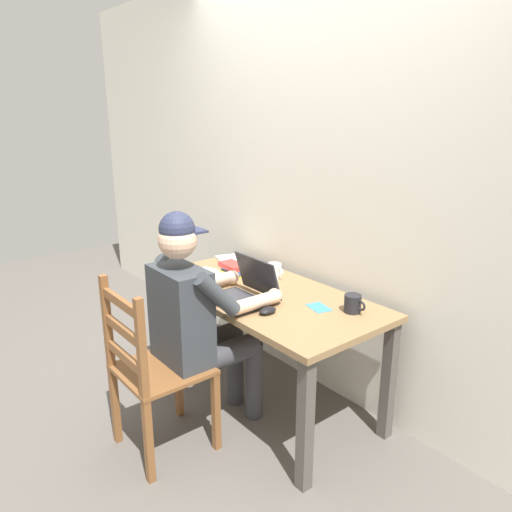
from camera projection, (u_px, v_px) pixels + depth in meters
name	position (u px, v px, depth m)	size (l,w,h in m)	color
ground_plane	(262.00, 400.00, 2.99)	(8.00, 8.00, 0.00)	#56514C
back_wall	(320.00, 181.00, 2.88)	(6.00, 0.04, 2.60)	silver
desk	(263.00, 307.00, 2.81)	(1.45, 0.71, 0.71)	olive
seated_person	(199.00, 315.00, 2.54)	(0.50, 0.60, 1.24)	#33383D
wooden_chair	(153.00, 370.00, 2.44)	(0.42, 0.42, 0.94)	brown
laptop	(245.00, 291.00, 2.65)	(0.33, 0.30, 0.23)	#232328
computer_mouse	(268.00, 311.00, 2.48)	(0.06, 0.10, 0.03)	black
coffee_mug_white	(274.00, 271.00, 3.01)	(0.13, 0.09, 0.09)	white
coffee_mug_dark	(353.00, 304.00, 2.49)	(0.13, 0.09, 0.09)	black
book_stack_main	(235.00, 269.00, 3.06)	(0.19, 0.14, 0.07)	gold
paper_pile_near_laptop	(231.00, 260.00, 3.33)	(0.22, 0.16, 0.02)	white
paper_pile_back_corner	(209.00, 275.00, 3.04)	(0.25, 0.19, 0.01)	white
landscape_photo_print	(319.00, 307.00, 2.56)	(0.13, 0.09, 0.00)	teal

